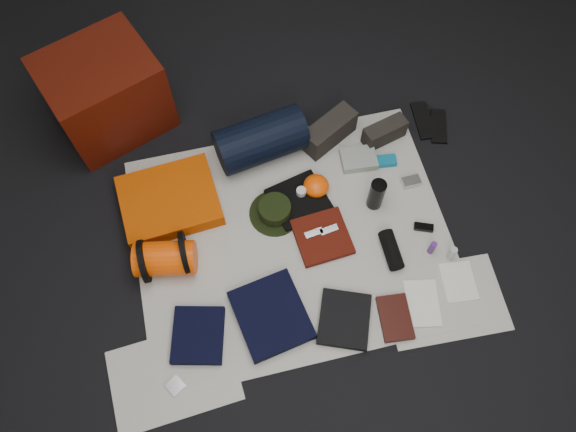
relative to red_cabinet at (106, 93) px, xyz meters
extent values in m
cube|color=black|center=(0.81, -0.96, -0.25)|extent=(4.50, 4.50, 0.02)
cube|color=silver|center=(0.81, -0.96, -0.23)|extent=(1.60, 1.30, 0.01)
cube|color=silver|center=(0.11, -1.51, -0.23)|extent=(0.61, 0.44, 0.00)
cube|color=silver|center=(1.46, -1.46, -0.23)|extent=(0.60, 0.43, 0.00)
cube|color=#460E05|center=(0.00, 0.00, 0.00)|extent=(0.70, 0.65, 0.47)
cube|color=#CA4502|center=(0.22, -0.62, -0.19)|extent=(0.53, 0.44, 0.09)
cylinder|color=#FF4A04|center=(0.16, -0.96, -0.14)|extent=(0.32, 0.23, 0.17)
cylinder|color=black|center=(0.06, -0.96, -0.12)|extent=(0.02, 0.22, 0.22)
cylinder|color=black|center=(0.26, -0.96, -0.12)|extent=(0.02, 0.22, 0.22)
cylinder|color=black|center=(0.76, -0.41, -0.11)|extent=(0.51, 0.33, 0.25)
cylinder|color=black|center=(0.75, -0.80, -0.23)|extent=(0.36, 0.36, 0.01)
cylinder|color=black|center=(0.75, -0.80, -0.19)|extent=(0.17, 0.17, 0.08)
cube|color=black|center=(1.15, -0.42, -0.15)|extent=(0.33, 0.26, 0.16)
cube|color=black|center=(1.45, -0.48, -0.17)|extent=(0.26, 0.15, 0.12)
cube|color=black|center=(1.71, -0.42, -0.23)|extent=(0.11, 0.26, 0.01)
cube|color=black|center=(1.78, -0.47, -0.23)|extent=(0.15, 0.25, 0.01)
cube|color=black|center=(0.25, -1.35, -0.21)|extent=(0.30, 0.32, 0.04)
cube|color=black|center=(0.61, -1.34, -0.20)|extent=(0.38, 0.41, 0.06)
cube|color=black|center=(0.95, -1.44, -0.21)|extent=(0.32, 0.34, 0.04)
cube|color=black|center=(0.89, -0.76, -0.22)|extent=(0.34, 0.33, 0.03)
cube|color=#4B1108|center=(0.95, -1.00, -0.21)|extent=(0.29, 0.29, 0.04)
ellipsoid|color=#FF4A04|center=(0.99, -0.71, -0.19)|extent=(0.14, 0.14, 0.09)
cube|color=gray|center=(1.27, -0.59, -0.21)|extent=(0.20, 0.16, 0.05)
cylinder|color=black|center=(1.27, -0.86, -0.13)|extent=(0.09, 0.09, 0.20)
cylinder|color=black|center=(1.27, -1.16, -0.19)|extent=(0.08, 0.20, 0.08)
cube|color=silver|center=(1.50, -0.79, -0.21)|extent=(0.10, 0.06, 0.04)
cube|color=#0E668A|center=(1.42, -0.64, -0.21)|extent=(0.11, 0.08, 0.03)
cylinder|color=#512577|center=(1.47, -1.19, -0.18)|extent=(0.04, 0.04, 0.10)
cylinder|color=#A4A9A4|center=(1.56, -1.25, -0.18)|extent=(0.05, 0.05, 0.10)
cube|color=black|center=(1.19, -1.49, -0.21)|extent=(0.17, 0.24, 0.03)
cube|color=silver|center=(1.34, -1.45, -0.22)|extent=(0.20, 0.26, 0.01)
cube|color=silver|center=(1.56, -1.38, -0.23)|extent=(0.18, 0.22, 0.01)
cube|color=black|center=(1.48, -1.06, -0.22)|extent=(0.11, 0.07, 0.02)
cube|color=silver|center=(0.11, -1.56, -0.22)|extent=(0.10, 0.10, 0.01)
cylinder|color=silver|center=(0.91, -0.73, -0.18)|extent=(0.05, 0.05, 0.04)
cube|color=silver|center=(0.91, -0.98, -0.19)|extent=(0.10, 0.05, 0.01)
cube|color=silver|center=(0.99, -0.98, -0.19)|extent=(0.10, 0.05, 0.01)
camera|label=1|loc=(0.52, -2.08, 2.43)|focal=35.00mm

